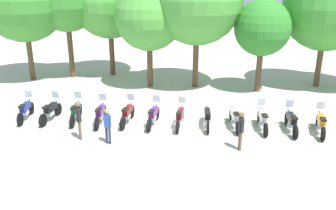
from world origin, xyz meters
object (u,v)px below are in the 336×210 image
at_px(motorcycle_11, 321,123).
at_px(tree_6, 327,7).
at_px(tree_5, 263,28).
at_px(motorcycle_2, 76,111).
at_px(motorcycle_9, 263,119).
at_px(motorcycle_1, 51,111).
at_px(motorcycle_8, 235,118).
at_px(tree_3, 149,16).
at_px(motorcycle_4, 128,113).
at_px(motorcycle_3, 101,113).
at_px(motorcycle_0, 26,110).
at_px(person_0, 107,124).
at_px(person_1, 79,117).
at_px(tree_2, 109,0).
at_px(motorcycle_5, 153,115).
at_px(motorcycle_10, 291,121).
at_px(motorcycle_7, 207,117).
at_px(person_2, 241,128).
at_px(motorcycle_6, 180,116).

relative_size(motorcycle_11, tree_6, 0.28).
bearing_deg(tree_5, motorcycle_2, -146.55).
bearing_deg(motorcycle_9, motorcycle_1, 86.60).
bearing_deg(motorcycle_2, motorcycle_8, -95.76).
bearing_deg(tree_3, motorcycle_4, -89.67).
height_order(motorcycle_2, motorcycle_3, same).
relative_size(motorcycle_3, tree_6, 0.28).
bearing_deg(tree_3, motorcycle_0, -128.79).
height_order(person_0, person_1, person_1).
bearing_deg(person_0, motorcycle_0, -91.96).
bearing_deg(person_0, person_1, -79.93).
bearing_deg(tree_2, motorcycle_4, -69.40).
relative_size(person_0, person_1, 0.91).
bearing_deg(motorcycle_4, motorcycle_5, -89.87).
bearing_deg(motorcycle_10, person_1, 98.64).
bearing_deg(motorcycle_8, motorcycle_10, -101.20).
bearing_deg(motorcycle_5, motorcycle_10, -84.22).
distance_m(motorcycle_0, motorcycle_7, 9.09).
relative_size(motorcycle_10, person_1, 1.24).
height_order(motorcycle_5, person_2, person_2).
bearing_deg(motorcycle_9, motorcycle_6, 87.70).
bearing_deg(motorcycle_2, tree_5, -64.23).
height_order(motorcycle_10, tree_6, tree_6).
bearing_deg(tree_6, person_2, -118.37).
distance_m(motorcycle_0, motorcycle_10, 12.98).
bearing_deg(tree_5, motorcycle_7, -115.65).
bearing_deg(motorcycle_7, motorcycle_1, 86.98).
bearing_deg(tree_3, tree_5, -0.77).
xyz_separation_m(motorcycle_1, person_1, (2.24, -1.90, 0.52)).
height_order(motorcycle_8, tree_2, tree_2).
xyz_separation_m(person_0, tree_6, (10.95, 10.05, 4.08)).
height_order(motorcycle_10, person_1, person_1).
xyz_separation_m(motorcycle_5, motorcycle_11, (7.78, 0.12, 0.00)).
bearing_deg(person_1, person_2, 151.27).
bearing_deg(person_0, motorcycle_4, -165.61).
height_order(motorcycle_6, tree_6, tree_6).
bearing_deg(motorcycle_6, motorcycle_7, -81.96).
distance_m(person_1, person_2, 6.99).
bearing_deg(motorcycle_11, motorcycle_0, 96.25).
height_order(motorcycle_5, tree_3, tree_3).
relative_size(person_0, tree_5, 0.29).
xyz_separation_m(motorcycle_5, tree_3, (-1.33, 6.25, 3.95)).
relative_size(motorcycle_7, motorcycle_9, 1.00).
distance_m(motorcycle_4, tree_3, 7.34).
relative_size(motorcycle_1, motorcycle_4, 1.00).
distance_m(motorcycle_5, person_2, 4.57).
xyz_separation_m(person_1, tree_6, (12.32, 9.78, 3.97)).
bearing_deg(motorcycle_3, person_0, -158.97).
bearing_deg(motorcycle_9, person_1, 100.09).
bearing_deg(motorcycle_9, motorcycle_8, 84.25).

